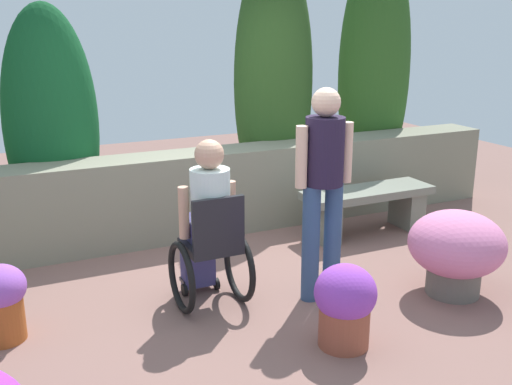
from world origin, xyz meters
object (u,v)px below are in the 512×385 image
(flower_pot_terracotta_by_wall, at_px, (345,303))
(flower_pot_red_accent, at_px, (0,299))
(person_standing_companion, at_px, (324,180))
(stone_bench, at_px, (367,205))
(person_in_wheelchair, at_px, (208,229))
(flower_pot_small_foreground, at_px, (456,249))

(flower_pot_terracotta_by_wall, bearing_deg, flower_pot_red_accent, 153.14)
(person_standing_companion, height_order, flower_pot_terracotta_by_wall, person_standing_companion)
(person_standing_companion, bearing_deg, stone_bench, 26.80)
(person_in_wheelchair, height_order, flower_pot_red_accent, person_in_wheelchair)
(stone_bench, height_order, person_in_wheelchair, person_in_wheelchair)
(stone_bench, distance_m, flower_pot_red_accent, 3.65)
(stone_bench, bearing_deg, person_standing_companion, -130.22)
(person_standing_companion, xyz_separation_m, flower_pot_terracotta_by_wall, (-0.24, -0.72, -0.66))
(person_in_wheelchair, bearing_deg, flower_pot_small_foreground, -20.90)
(stone_bench, xyz_separation_m, person_in_wheelchair, (-2.07, -0.82, 0.31))
(person_in_wheelchair, bearing_deg, flower_pot_red_accent, 175.72)
(flower_pot_terracotta_by_wall, distance_m, flower_pot_small_foreground, 1.30)
(flower_pot_red_accent, bearing_deg, person_standing_companion, -8.49)
(flower_pot_red_accent, bearing_deg, stone_bench, 11.66)
(person_in_wheelchair, distance_m, flower_pot_small_foreground, 2.00)
(person_in_wheelchair, relative_size, person_standing_companion, 0.79)
(person_standing_companion, height_order, flower_pot_red_accent, person_standing_companion)
(person_in_wheelchair, relative_size, flower_pot_small_foreground, 1.72)
(stone_bench, xyz_separation_m, flower_pot_small_foreground, (-0.20, -1.50, 0.08))
(person_in_wheelchair, xyz_separation_m, flower_pot_red_accent, (-1.51, 0.09, -0.31))
(flower_pot_terracotta_by_wall, bearing_deg, person_standing_companion, 71.21)
(flower_pot_terracotta_by_wall, bearing_deg, flower_pot_small_foreground, 13.85)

